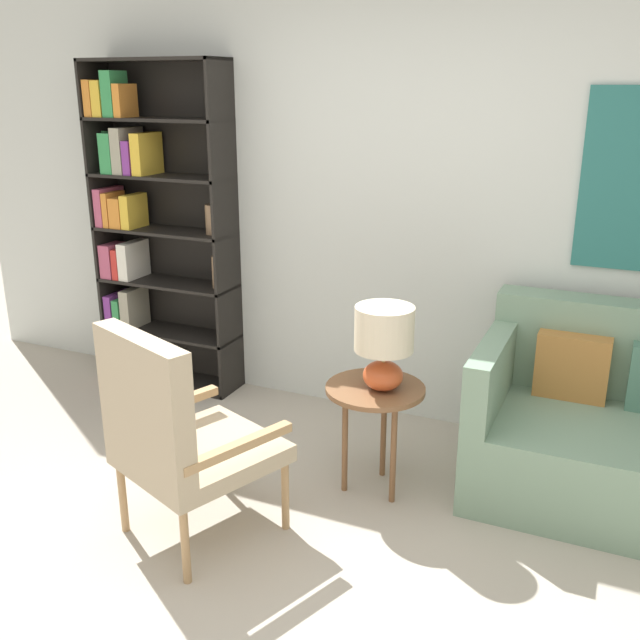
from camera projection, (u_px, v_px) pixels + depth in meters
The scene contains 6 objects.
ground_plane at pixel (219, 613), 2.79m from camera, with size 14.00×14.00×0.00m, color #B2A899.
wall_back at pixel (400, 196), 4.11m from camera, with size 6.40×0.08×2.70m.
bookshelf at pixel (148, 229), 4.69m from camera, with size 0.96×0.30×2.12m.
armchair at pixel (174, 430), 3.05m from camera, with size 0.77×0.80×1.02m.
side_table at pixel (375, 399), 3.49m from camera, with size 0.49×0.49×0.57m.
table_lamp at pixel (384, 340), 3.36m from camera, with size 0.28×0.28×0.42m.
Camera 1 is at (1.29, -1.92, 1.97)m, focal length 40.00 mm.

